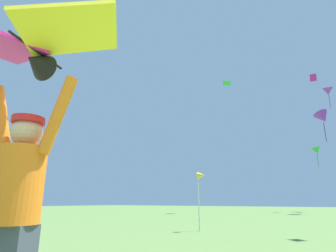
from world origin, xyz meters
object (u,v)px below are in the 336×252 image
Objects in this scene: distant_kite_purple_low_right at (323,117)px; distant_kite_green_high_left at (227,83)px; distant_kite_purple_high_right at (328,91)px; held_stunt_kite at (33,46)px; distant_kite_green_mid_right at (316,150)px; kite_flyer_person at (16,207)px; distant_kite_magenta_far_center at (313,78)px; marker_flag at (201,180)px.

distant_kite_green_high_left reaches higher than distant_kite_purple_low_right.
distant_kite_purple_low_right is at bearing -92.76° from distant_kite_purple_high_right.
held_stunt_kite is 29.97m from distant_kite_green_mid_right.
distant_kite_purple_high_right reaches higher than distant_kite_green_mid_right.
distant_kite_purple_high_right is at bearing 71.74° from distant_kite_green_mid_right.
kite_flyer_person is at bearing -87.89° from distant_kite_green_mid_right.
distant_kite_purple_high_right is (1.08, 2.80, -0.95)m from distant_kite_magenta_far_center.
distant_kite_purple_high_right is 9.25m from distant_kite_green_mid_right.
distant_kite_green_high_left reaches higher than marker_flag.
distant_kite_purple_high_right is at bearing 52.08° from distant_kite_green_high_left.
distant_kite_purple_low_right is at bearing 18.07° from distant_kite_green_high_left.
distant_kite_purple_high_right reaches higher than held_stunt_kite.
distant_kite_green_high_left is (-8.30, -10.66, -0.76)m from distant_kite_purple_high_right.
marker_flag is (5.18, -16.12, -11.13)m from distant_kite_green_high_left.
kite_flyer_person is 1.82× the size of distant_kite_green_high_left.
kite_flyer_person is at bearing -88.98° from distant_kite_magenta_far_center.
distant_kite_purple_low_right is at bearing 89.77° from held_stunt_kite.
distant_kite_magenta_far_center is 0.50× the size of marker_flag.
distant_kite_purple_low_right is at bearing 81.67° from marker_flag.
distant_kite_green_high_left is at bearing -161.93° from distant_kite_purple_low_right.
distant_kite_purple_high_right is (0.52, 34.54, 12.69)m from kite_flyer_person.
distant_kite_green_high_left reaches higher than kite_flyer_person.
held_stunt_kite is at bearing -70.83° from kite_flyer_person.
distant_kite_magenta_far_center reaches higher than held_stunt_kite.
held_stunt_kite is at bearing -88.94° from distant_kite_magenta_far_center.
distant_kite_magenta_far_center is at bearing 47.44° from distant_kite_green_high_left.
distant_kite_green_high_left is (-7.22, -7.86, -1.71)m from distant_kite_magenta_far_center.
distant_kite_magenta_far_center is at bearing 91.02° from kite_flyer_person.
distant_kite_magenta_far_center reaches higher than distant_kite_green_high_left.
distant_kite_green_mid_right is (-1.22, 3.19, -2.43)m from distant_kite_purple_low_right.
marker_flag is (-1.52, -21.90, -4.19)m from distant_kite_green_mid_right.
distant_kite_green_mid_right is 2.00× the size of distant_kite_green_high_left.
distant_kite_green_high_left is 0.53× the size of marker_flag.
distant_kite_green_mid_right reaches higher than held_stunt_kite.
held_stunt_kite is 36.44m from distant_kite_purple_high_right.
distant_kite_magenta_far_center reaches higher than distant_kite_purple_high_right.
kite_flyer_person is 1.28m from held_stunt_kite.
marker_flag is (-2.04, -23.98, -12.84)m from distant_kite_magenta_far_center.
marker_flag is at bearing 108.60° from held_stunt_kite.
held_stunt_kite is 0.51× the size of distant_kite_purple_low_right.
distant_kite_green_high_left is at bearing -132.56° from distant_kite_magenta_far_center.
distant_kite_purple_low_right is 4.20m from distant_kite_green_mid_right.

